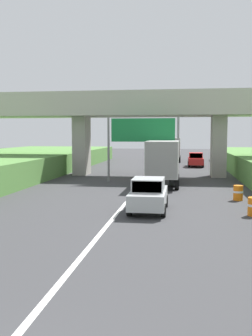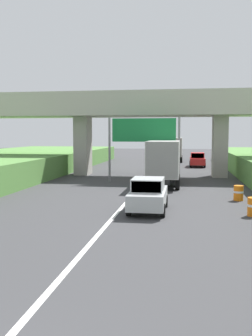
{
  "view_description": "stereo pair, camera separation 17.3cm",
  "coord_description": "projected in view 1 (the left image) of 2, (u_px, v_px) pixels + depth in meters",
  "views": [
    {
      "loc": [
        3.14,
        -3.65,
        3.92
      ],
      "look_at": [
        0.0,
        17.59,
        2.0
      ],
      "focal_mm": 40.28,
      "sensor_mm": 36.0,
      "label": 1
    },
    {
      "loc": [
        3.31,
        -3.63,
        3.92
      ],
      "look_at": [
        0.0,
        17.59,
        2.0
      ],
      "focal_mm": 40.28,
      "sensor_mm": 36.0,
      "label": 2
    }
  ],
  "objects": [
    {
      "name": "lane_centre_stripe",
      "position": [
        141.0,
        184.0,
        29.62
      ],
      "size": [
        0.2,
        91.17,
        0.01
      ],
      "primitive_type": "cube",
      "color": "white",
      "rests_on": "ground"
    },
    {
      "name": "overpass_bridge",
      "position": [
        148.0,
        113.0,
        35.39
      ],
      "size": [
        40.0,
        4.8,
        7.83
      ],
      "color": "#ADA89E",
      "rests_on": "ground"
    },
    {
      "name": "overhead_highway_sign",
      "position": [
        143.0,
        134.0,
        30.64
      ],
      "size": [
        5.88,
        0.18,
        5.33
      ],
      "color": "slate",
      "rests_on": "ground"
    },
    {
      "name": "truck_orange",
      "position": [
        164.0,
        160.0,
        28.94
      ],
      "size": [
        2.44,
        7.3,
        3.44
      ],
      "color": "black",
      "rests_on": "ground"
    },
    {
      "name": "truck_black",
      "position": [
        172.0,
        148.0,
        54.39
      ],
      "size": [
        2.44,
        7.3,
        3.44
      ],
      "color": "black",
      "rests_on": "ground"
    },
    {
      "name": "car_red",
      "position": [
        196.0,
        160.0,
        45.77
      ],
      "size": [
        1.86,
        4.1,
        1.72
      ],
      "color": "red",
      "rests_on": "ground"
    },
    {
      "name": "car_silver",
      "position": [
        149.0,
        195.0,
        19.16
      ],
      "size": [
        1.86,
        4.1,
        1.72
      ],
      "color": "#B2B5B7",
      "rests_on": "ground"
    },
    {
      "name": "construction_barrel_3",
      "position": [
        238.0,
        193.0,
        22.37
      ],
      "size": [
        0.57,
        0.57,
        0.9
      ],
      "color": "orange",
      "rests_on": "ground"
    }
  ]
}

